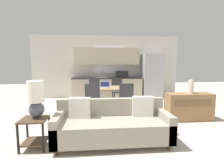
{
  "coord_description": "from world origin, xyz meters",
  "views": [
    {
      "loc": [
        -0.5,
        -3.12,
        1.5
      ],
      "look_at": [
        -0.06,
        1.5,
        0.95
      ],
      "focal_mm": 28.0,
      "sensor_mm": 36.0,
      "label": 1
    }
  ],
  "objects": [
    {
      "name": "ground_plane",
      "position": [
        0.0,
        0.0,
        0.0
      ],
      "size": [
        20.0,
        20.0,
        0.0
      ],
      "primitive_type": "plane",
      "color": "beige"
    },
    {
      "name": "kitchen_counter",
      "position": [
        0.01,
        4.33,
        0.84
      ],
      "size": [
        2.96,
        0.65,
        2.15
      ],
      "color": "beige",
      "rests_on": "ground_plane"
    },
    {
      "name": "dining_table",
      "position": [
        -0.12,
        2.47,
        0.66
      ],
      "size": [
        1.38,
        0.93,
        0.72
      ],
      "color": "tan",
      "rests_on": "ground_plane"
    },
    {
      "name": "dining_chair_near_right",
      "position": [
        0.33,
        1.65,
        0.53
      ],
      "size": [
        0.45,
        0.45,
        0.96
      ],
      "rotation": [
        0.0,
        0.0,
        3.23
      ],
      "color": "#38383D",
      "rests_on": "ground_plane"
    },
    {
      "name": "credenza",
      "position": [
        1.96,
        1.19,
        0.36
      ],
      "size": [
        1.2,
        0.43,
        0.71
      ],
      "color": "olive",
      "rests_on": "ground_plane"
    },
    {
      "name": "vase",
      "position": [
        2.0,
        1.21,
        0.89
      ],
      "size": [
        0.15,
        0.15,
        0.37
      ],
      "color": "beige",
      "rests_on": "credenza"
    },
    {
      "name": "dining_chair_near_left",
      "position": [
        -0.57,
        1.63,
        0.53
      ],
      "size": [
        0.47,
        0.47,
        0.96
      ],
      "rotation": [
        0.0,
        0.0,
        3.02
      ],
      "color": "#38383D",
      "rests_on": "ground_plane"
    },
    {
      "name": "couch",
      "position": [
        -0.19,
        0.06,
        0.34
      ],
      "size": [
        2.12,
        0.8,
        0.85
      ],
      "color": "#3D2D1E",
      "rests_on": "ground_plane"
    },
    {
      "name": "dining_chair_far_right",
      "position": [
        0.32,
        3.26,
        0.53
      ],
      "size": [
        0.46,
        0.46,
        0.96
      ],
      "rotation": [
        0.0,
        0.0,
        0.09
      ],
      "color": "#38383D",
      "rests_on": "ground_plane"
    },
    {
      "name": "table_lamp",
      "position": [
        -1.54,
        -0.0,
        0.89
      ],
      "size": [
        0.28,
        0.28,
        0.66
      ],
      "color": "#4C515B",
      "rests_on": "side_table"
    },
    {
      "name": "laptop",
      "position": [
        -0.22,
        2.48,
        0.77
      ],
      "size": [
        0.38,
        0.34,
        0.2
      ],
      "rotation": [
        0.0,
        0.0,
        -0.31
      ],
      "color": "#B7BABC",
      "rests_on": "dining_table"
    },
    {
      "name": "dining_chair_far_left",
      "position": [
        -0.55,
        3.28,
        0.53
      ],
      "size": [
        0.46,
        0.46,
        0.96
      ],
      "rotation": [
        0.0,
        0.0,
        -0.09
      ],
      "color": "#38383D",
      "rests_on": "ground_plane"
    },
    {
      "name": "wall_back",
      "position": [
        0.0,
        4.63,
        1.36
      ],
      "size": [
        6.4,
        0.07,
        2.7
      ],
      "color": "silver",
      "rests_on": "ground_plane"
    },
    {
      "name": "side_table",
      "position": [
        -1.58,
        -0.04,
        0.36
      ],
      "size": [
        0.45,
        0.45,
        0.54
      ],
      "color": "brown",
      "rests_on": "ground_plane"
    },
    {
      "name": "refrigerator",
      "position": [
        1.94,
        4.23,
        0.95
      ],
      "size": [
        0.82,
        0.74,
        1.9
      ],
      "color": "#B7BABC",
      "rests_on": "ground_plane"
    }
  ]
}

